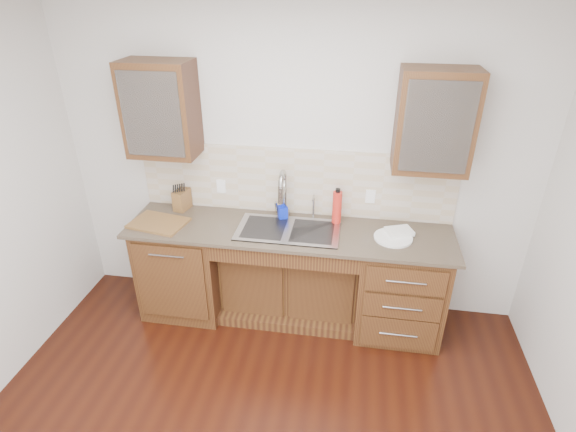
% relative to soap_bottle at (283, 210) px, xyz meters
% --- Properties ---
extents(wall_back, '(4.00, 0.10, 2.70)m').
position_rel_soap_bottle_xyz_m(wall_back, '(0.08, 0.19, 0.36)').
color(wall_back, beige).
rests_on(wall_back, ground).
extents(base_cabinet_left, '(0.70, 0.62, 0.88)m').
position_rel_soap_bottle_xyz_m(base_cabinet_left, '(-0.87, -0.17, -0.55)').
color(base_cabinet_left, '#593014').
rests_on(base_cabinet_left, ground).
extents(base_cabinet_center, '(1.20, 0.44, 0.70)m').
position_rel_soap_bottle_xyz_m(base_cabinet_center, '(0.08, -0.08, -0.64)').
color(base_cabinet_center, '#593014').
rests_on(base_cabinet_center, ground).
extents(base_cabinet_right, '(0.70, 0.62, 0.88)m').
position_rel_soap_bottle_xyz_m(base_cabinet_right, '(1.03, -0.17, -0.55)').
color(base_cabinet_right, '#593014').
rests_on(base_cabinet_right, ground).
extents(countertop, '(2.70, 0.65, 0.03)m').
position_rel_soap_bottle_xyz_m(countertop, '(0.08, -0.19, -0.10)').
color(countertop, '#84705B').
rests_on(countertop, base_cabinet_left).
extents(backsplash, '(2.70, 0.02, 0.59)m').
position_rel_soap_bottle_xyz_m(backsplash, '(0.08, 0.13, 0.21)').
color(backsplash, beige).
rests_on(backsplash, wall_back).
extents(sink, '(0.84, 0.46, 0.19)m').
position_rel_soap_bottle_xyz_m(sink, '(0.08, -0.20, -0.17)').
color(sink, '#9E9EA5').
rests_on(sink, countertop).
extents(faucet, '(0.04, 0.04, 0.40)m').
position_rel_soap_bottle_xyz_m(faucet, '(0.01, 0.03, 0.12)').
color(faucet, '#999993').
rests_on(faucet, countertop).
extents(filter_tap, '(0.02, 0.02, 0.24)m').
position_rel_soap_bottle_xyz_m(filter_tap, '(0.26, 0.04, 0.04)').
color(filter_tap, '#999993').
rests_on(filter_tap, countertop).
extents(upper_cabinet_left, '(0.55, 0.34, 0.75)m').
position_rel_soap_bottle_xyz_m(upper_cabinet_left, '(-0.97, -0.03, 0.83)').
color(upper_cabinet_left, '#593014').
rests_on(upper_cabinet_left, wall_back).
extents(upper_cabinet_right, '(0.55, 0.34, 0.75)m').
position_rel_soap_bottle_xyz_m(upper_cabinet_right, '(1.13, -0.03, 0.83)').
color(upper_cabinet_right, '#593014').
rests_on(upper_cabinet_right, wall_back).
extents(outlet_left, '(0.08, 0.01, 0.12)m').
position_rel_soap_bottle_xyz_m(outlet_left, '(-0.57, 0.12, 0.13)').
color(outlet_left, white).
rests_on(outlet_left, backsplash).
extents(outlet_right, '(0.08, 0.01, 0.12)m').
position_rel_soap_bottle_xyz_m(outlet_right, '(0.73, 0.12, 0.13)').
color(outlet_right, white).
rests_on(outlet_right, backsplash).
extents(soap_bottle, '(0.10, 0.10, 0.17)m').
position_rel_soap_bottle_xyz_m(soap_bottle, '(0.00, 0.00, 0.00)').
color(soap_bottle, '#0A22C9').
rests_on(soap_bottle, countertop).
extents(water_bottle, '(0.10, 0.10, 0.29)m').
position_rel_soap_bottle_xyz_m(water_bottle, '(0.46, -0.01, 0.06)').
color(water_bottle, red).
rests_on(water_bottle, countertop).
extents(plate, '(0.38, 0.38, 0.02)m').
position_rel_soap_bottle_xyz_m(plate, '(0.92, -0.20, -0.08)').
color(plate, white).
rests_on(plate, countertop).
extents(dish_towel, '(0.25, 0.21, 0.03)m').
position_rel_soap_bottle_xyz_m(dish_towel, '(0.97, -0.13, -0.05)').
color(dish_towel, white).
rests_on(dish_towel, plate).
extents(knife_block, '(0.13, 0.18, 0.18)m').
position_rel_soap_bottle_xyz_m(knife_block, '(-0.92, 0.03, 0.01)').
color(knife_block, '#A17649').
rests_on(knife_block, countertop).
extents(cutting_board, '(0.50, 0.39, 0.02)m').
position_rel_soap_bottle_xyz_m(cutting_board, '(-1.02, -0.27, -0.07)').
color(cutting_board, olive).
rests_on(cutting_board, countertop).
extents(cup_left_a, '(0.14, 0.14, 0.10)m').
position_rel_soap_bottle_xyz_m(cup_left_a, '(-1.08, -0.03, 0.78)').
color(cup_left_a, silver).
rests_on(cup_left_a, upper_cabinet_left).
extents(cup_left_b, '(0.10, 0.10, 0.08)m').
position_rel_soap_bottle_xyz_m(cup_left_b, '(-0.84, -0.03, 0.77)').
color(cup_left_b, white).
rests_on(cup_left_b, upper_cabinet_left).
extents(cup_right_a, '(0.15, 0.15, 0.11)m').
position_rel_soap_bottle_xyz_m(cup_right_a, '(1.06, -0.03, 0.78)').
color(cup_right_a, white).
rests_on(cup_right_a, upper_cabinet_right).
extents(cup_right_b, '(0.12, 0.12, 0.08)m').
position_rel_soap_bottle_xyz_m(cup_right_b, '(1.22, -0.03, 0.77)').
color(cup_right_b, white).
rests_on(cup_right_b, upper_cabinet_right).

